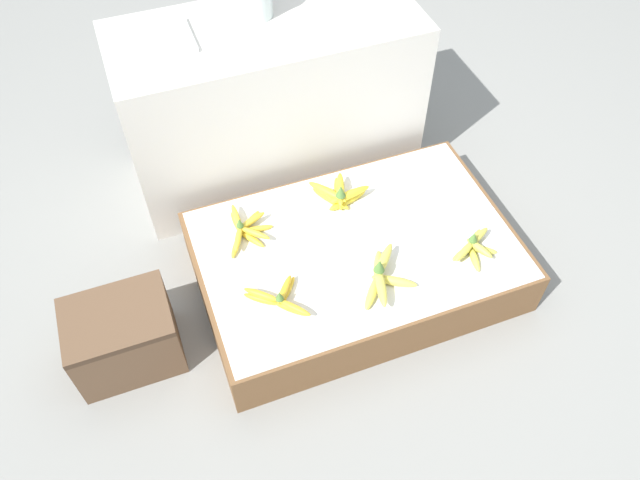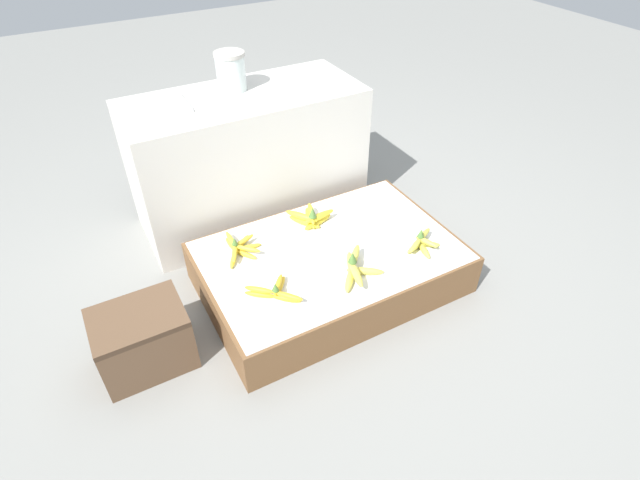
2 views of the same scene
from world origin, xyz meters
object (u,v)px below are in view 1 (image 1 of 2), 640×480
object	(u,v)px
wooden_crate	(124,337)
banana_bunch_front_left	(280,298)
banana_bunch_front_midleft	(382,277)
banana_bunch_middle_left	(245,229)
banana_bunch_front_midright	(474,247)
banana_bunch_middle_midleft	(339,194)

from	to	relation	value
wooden_crate	banana_bunch_front_left	size ratio (longest dim) A/B	1.73
banana_bunch_front_midleft	wooden_crate	bearing A→B (deg)	170.64
banana_bunch_front_midleft	banana_bunch_middle_left	bearing A→B (deg)	134.94
wooden_crate	banana_bunch_front_midright	size ratio (longest dim) A/B	1.82
banana_bunch_front_left	banana_bunch_front_midright	size ratio (longest dim) A/B	1.05
wooden_crate	banana_bunch_middle_midleft	size ratio (longest dim) A/B	1.55
wooden_crate	banana_bunch_middle_left	xyz separation A→B (m)	(0.50, 0.23, 0.09)
wooden_crate	banana_bunch_front_midleft	distance (m)	0.89
banana_bunch_middle_left	banana_bunch_middle_midleft	distance (m)	0.38
banana_bunch_front_midleft	banana_bunch_middle_midleft	size ratio (longest dim) A/B	1.14
banana_bunch_front_left	banana_bunch_front_midright	world-z (taller)	banana_bunch_front_midright
banana_bunch_front_left	banana_bunch_middle_midleft	distance (m)	0.51
banana_bunch_front_midleft	banana_bunch_middle_left	world-z (taller)	banana_bunch_front_midleft
banana_bunch_middle_left	banana_bunch_front_midright	bearing A→B (deg)	-26.65
banana_bunch_front_midleft	banana_bunch_front_midright	size ratio (longest dim) A/B	1.34
banana_bunch_front_left	banana_bunch_front_midright	bearing A→B (deg)	-2.94
banana_bunch_front_midright	banana_bunch_middle_left	size ratio (longest dim) A/B	0.81
wooden_crate	banana_bunch_front_midright	bearing A→B (deg)	-6.36
banana_bunch_front_midright	wooden_crate	bearing A→B (deg)	173.64
banana_bunch_middle_midleft	banana_bunch_front_left	bearing A→B (deg)	-134.47
banana_bunch_front_left	banana_bunch_front_midright	distance (m)	0.71
banana_bunch_front_midright	banana_bunch_middle_left	xyz separation A→B (m)	(-0.73, 0.37, -0.00)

